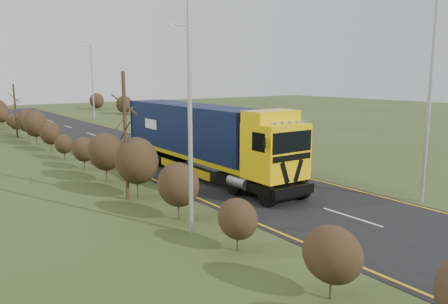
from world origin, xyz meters
TOP-DOWN VIEW (x-y plane):
  - ground at (0.00, 0.00)m, footprint 160.00×160.00m
  - road at (0.00, 10.00)m, footprint 8.00×120.00m
  - layby at (6.50, 20.00)m, footprint 6.00×18.00m
  - lane_markings at (0.00, 9.69)m, footprint 7.52×116.00m
  - hedgerow at (-6.00, 7.89)m, footprint 2.24×102.04m
  - lorry at (-0.80, 6.10)m, footprint 2.96×15.24m
  - car_red_hatchback at (7.26, 19.05)m, footprint 2.90×4.71m
  - car_blue_sedan at (5.96, 24.85)m, footprint 1.74×4.16m
  - streetlight_near at (4.46, -4.39)m, footprint 2.15×0.20m
  - streetlight_mid at (5.65, 18.35)m, footprint 2.18×0.21m
  - streetlight_far at (5.66, 43.73)m, footprint 2.11×0.20m
  - left_pole at (-6.39, -1.65)m, footprint 0.16×0.16m
  - speed_sign at (4.37, 14.58)m, footprint 0.67×0.10m
  - warning_board at (5.00, 26.19)m, footprint 0.62×0.11m

SIDE VIEW (x-z plane):
  - ground at x=0.00m, z-range 0.00..0.00m
  - road at x=0.00m, z-range 0.00..0.02m
  - layby at x=6.50m, z-range 0.00..0.02m
  - lane_markings at x=0.00m, z-range 0.03..0.03m
  - car_blue_sedan at x=5.96m, z-range 0.00..1.34m
  - car_red_hatchback at x=7.26m, z-range 0.00..1.50m
  - warning_board at x=5.00m, z-range 0.15..1.78m
  - hedgerow at x=-6.00m, z-range -1.41..4.64m
  - speed_sign at x=4.37m, z-range 0.49..2.92m
  - lorry at x=-0.80m, z-range 0.29..4.53m
  - left_pole at x=-6.39m, z-range 0.00..9.70m
  - streetlight_far at x=5.66m, z-range 0.54..10.51m
  - streetlight_near at x=4.46m, z-range 0.55..10.71m
  - streetlight_mid at x=5.65m, z-range 0.57..10.85m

